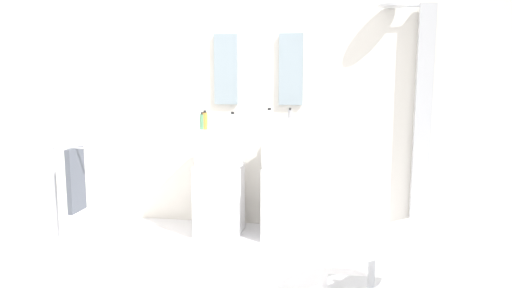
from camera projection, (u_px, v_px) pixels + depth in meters
rear_partition at (259, 90)px, 4.71m from camera, size 4.80×0.10×2.60m
pedestal_sink_left at (219, 179)px, 4.51m from camera, size 0.45×0.45×1.06m
pedestal_sink_right at (286, 182)px, 4.41m from camera, size 0.45×0.45×1.06m
vanity_mirror_left at (226, 69)px, 4.67m from camera, size 0.22×0.03×0.65m
vanity_mirror_right at (291, 69)px, 4.57m from camera, size 0.22×0.03×0.65m
shower_column at (421, 117)px, 4.39m from camera, size 0.49×0.24×2.05m
lounge_chair at (372, 250)px, 3.20m from camera, size 1.11×1.11×0.65m
towel_rack at (73, 182)px, 3.85m from camera, size 0.37×0.22×0.95m
soap_bottle_green at (203, 121)px, 4.42m from camera, size 0.05×0.05×0.15m
soap_bottle_white at (269, 120)px, 4.36m from camera, size 0.05×0.05×0.20m
soap_bottle_clear at (233, 122)px, 4.33m from camera, size 0.05×0.05×0.16m
soap_bottle_grey at (290, 119)px, 4.47m from camera, size 0.04×0.04×0.19m
soap_bottle_amber at (205, 121)px, 4.41m from camera, size 0.05×0.05×0.17m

